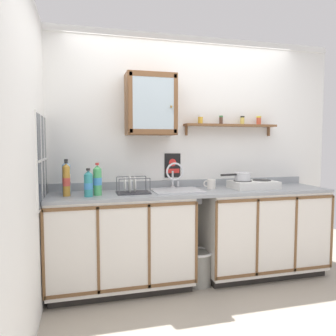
% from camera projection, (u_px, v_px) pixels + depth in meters
% --- Properties ---
extents(floor, '(5.88, 5.88, 0.00)m').
position_uv_depth(floor, '(205.00, 294.00, 3.09)').
color(floor, '#9E9384').
rests_on(floor, ground).
extents(back_wall, '(3.48, 0.07, 2.57)m').
position_uv_depth(back_wall, '(185.00, 155.00, 3.59)').
color(back_wall, white).
rests_on(back_wall, ground).
extents(side_wall_left, '(0.05, 3.39, 2.57)m').
position_uv_depth(side_wall_left, '(28.00, 163.00, 2.33)').
color(side_wall_left, white).
rests_on(side_wall_left, ground).
extents(lower_cabinet_run, '(1.37, 0.58, 0.91)m').
position_uv_depth(lower_cabinet_run, '(120.00, 243.00, 3.17)').
color(lower_cabinet_run, black).
rests_on(lower_cabinet_run, ground).
extents(lower_cabinet_run_right, '(1.33, 0.58, 0.91)m').
position_uv_depth(lower_cabinet_run_right, '(261.00, 232.00, 3.55)').
color(lower_cabinet_run_right, black).
rests_on(lower_cabinet_run_right, ground).
extents(countertop, '(2.84, 0.61, 0.03)m').
position_uv_depth(countertop, '(194.00, 192.00, 3.32)').
color(countertop, gray).
rests_on(countertop, lower_cabinet_run).
extents(backsplash, '(2.84, 0.02, 0.08)m').
position_uv_depth(backsplash, '(186.00, 183.00, 3.58)').
color(backsplash, gray).
rests_on(backsplash, countertop).
extents(sink, '(0.49, 0.45, 0.39)m').
position_uv_depth(sink, '(176.00, 192.00, 3.32)').
color(sink, silver).
rests_on(sink, countertop).
extents(hot_plate_stove, '(0.48, 0.31, 0.08)m').
position_uv_depth(hot_plate_stove, '(253.00, 184.00, 3.49)').
color(hot_plate_stove, silver).
rests_on(hot_plate_stove, countertop).
extents(saucepan, '(0.36, 0.18, 0.08)m').
position_uv_depth(saucepan, '(242.00, 176.00, 3.47)').
color(saucepan, silver).
rests_on(saucepan, hot_plate_stove).
extents(bottle_juice_amber_0, '(0.07, 0.07, 0.32)m').
position_uv_depth(bottle_juice_amber_0, '(66.00, 180.00, 2.97)').
color(bottle_juice_amber_0, gold).
rests_on(bottle_juice_amber_0, countertop).
extents(bottle_soda_green_1, '(0.08, 0.08, 0.30)m').
position_uv_depth(bottle_soda_green_1, '(97.00, 180.00, 3.01)').
color(bottle_soda_green_1, '#4CB266').
rests_on(bottle_soda_green_1, countertop).
extents(bottle_water_clear_2, '(0.08, 0.08, 0.22)m').
position_uv_depth(bottle_water_clear_2, '(96.00, 183.00, 3.14)').
color(bottle_water_clear_2, silver).
rests_on(bottle_water_clear_2, countertop).
extents(bottle_detergent_teal_3, '(0.08, 0.08, 0.26)m').
position_uv_depth(bottle_detergent_teal_3, '(88.00, 184.00, 2.93)').
color(bottle_detergent_teal_3, teal).
rests_on(bottle_detergent_teal_3, countertop).
extents(bottle_water_blue_4, '(0.08, 0.08, 0.33)m').
position_uv_depth(bottle_water_blue_4, '(66.00, 178.00, 3.07)').
color(bottle_water_blue_4, '#8CB7E0').
rests_on(bottle_water_blue_4, countertop).
extents(dish_rack, '(0.31, 0.22, 0.17)m').
position_uv_depth(dish_rack, '(132.00, 189.00, 3.14)').
color(dish_rack, '#333338').
rests_on(dish_rack, countertop).
extents(mug, '(0.12, 0.09, 0.10)m').
position_uv_depth(mug, '(211.00, 184.00, 3.44)').
color(mug, white).
rests_on(mug, countertop).
extents(wall_cabinet, '(0.50, 0.29, 0.61)m').
position_uv_depth(wall_cabinet, '(151.00, 105.00, 3.30)').
color(wall_cabinet, brown).
extents(spice_shelf, '(1.06, 0.14, 0.22)m').
position_uv_depth(spice_shelf, '(231.00, 125.00, 3.61)').
color(spice_shelf, brown).
extents(warning_sign, '(0.18, 0.01, 0.26)m').
position_uv_depth(warning_sign, '(173.00, 166.00, 3.54)').
color(warning_sign, black).
extents(window, '(0.03, 0.67, 0.81)m').
position_uv_depth(window, '(41.00, 160.00, 2.85)').
color(window, '#262D38').
extents(trash_bin, '(0.29, 0.29, 0.34)m').
position_uv_depth(trash_bin, '(199.00, 267.00, 3.30)').
color(trash_bin, gray).
rests_on(trash_bin, ground).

